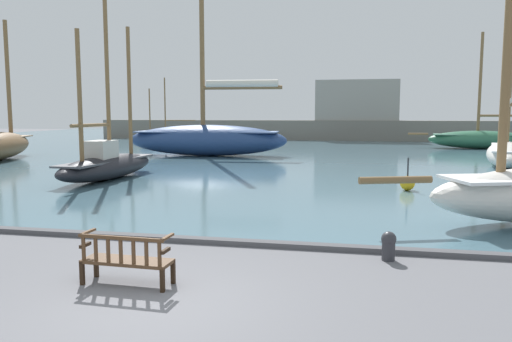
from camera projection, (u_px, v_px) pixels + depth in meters
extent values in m
plane|color=slate|center=(154.00, 306.00, 7.82)|extent=(160.00, 160.00, 0.00)
cube|color=slate|center=(328.00, 143.00, 50.62)|extent=(100.00, 80.00, 0.08)
cube|color=#4C4C50|center=(220.00, 241.00, 11.56)|extent=(40.00, 0.30, 0.12)
cube|color=black|center=(96.00, 266.00, 9.22)|extent=(0.07, 0.07, 0.42)
cube|color=black|center=(173.00, 272.00, 8.85)|extent=(0.07, 0.07, 0.42)
cube|color=black|center=(82.00, 273.00, 8.79)|extent=(0.07, 0.07, 0.42)
cube|color=black|center=(162.00, 280.00, 8.42)|extent=(0.07, 0.07, 0.42)
cube|color=#4C331E|center=(127.00, 261.00, 8.80)|extent=(1.62, 0.58, 0.06)
cube|color=#4C331E|center=(120.00, 238.00, 8.53)|extent=(1.60, 0.11, 0.06)
cube|color=#4C331E|center=(84.00, 249.00, 8.73)|extent=(0.06, 0.04, 0.41)
cube|color=#4C331E|center=(96.00, 250.00, 8.67)|extent=(0.06, 0.04, 0.41)
cube|color=#4C331E|center=(108.00, 251.00, 8.61)|extent=(0.06, 0.04, 0.41)
cube|color=#4C331E|center=(121.00, 251.00, 8.56)|extent=(0.06, 0.04, 0.41)
cube|color=#4C331E|center=(134.00, 252.00, 8.50)|extent=(0.06, 0.04, 0.41)
cube|color=#4C331E|center=(146.00, 253.00, 8.44)|extent=(0.06, 0.04, 0.41)
cube|color=#4C331E|center=(159.00, 254.00, 8.39)|extent=(0.06, 0.04, 0.41)
cube|color=black|center=(85.00, 245.00, 8.86)|extent=(0.07, 0.30, 0.06)
cube|color=#4C331E|center=(88.00, 232.00, 8.93)|extent=(0.08, 0.47, 0.04)
cube|color=black|center=(165.00, 251.00, 8.50)|extent=(0.07, 0.30, 0.06)
cube|color=#4C331E|center=(167.00, 237.00, 8.56)|extent=(0.08, 0.47, 0.04)
ellipsoid|color=black|center=(108.00, 167.00, 22.44)|extent=(2.10, 7.34, 1.08)
cube|color=#4C4C51|center=(108.00, 160.00, 22.41)|extent=(1.61, 6.45, 0.08)
cube|color=beige|center=(101.00, 151.00, 21.83)|extent=(1.05, 1.37, 0.87)
cylinder|color=brown|center=(107.00, 74.00, 22.14)|extent=(0.18, 0.18, 7.59)
cylinder|color=brown|center=(91.00, 125.00, 21.03)|extent=(0.26, 2.84, 0.15)
cylinder|color=brown|center=(129.00, 92.00, 24.15)|extent=(0.18, 0.18, 6.17)
cylinder|color=brown|center=(80.00, 97.00, 20.16)|extent=(0.18, 0.18, 5.42)
ellipsoid|color=silver|center=(506.00, 154.00, 27.96)|extent=(4.15, 9.49, 1.34)
cube|color=white|center=(507.00, 147.00, 27.92)|extent=(3.39, 8.29, 0.08)
cylinder|color=brown|center=(510.00, 105.00, 25.98)|extent=(1.13, 4.11, 0.16)
cylinder|color=silver|center=(510.00, 102.00, 25.96)|extent=(1.20, 3.74, 0.33)
cylinder|color=brown|center=(504.00, 142.00, 32.68)|extent=(0.47, 1.34, 0.16)
ellipsoid|color=navy|center=(167.00, 140.00, 45.89)|extent=(5.20, 2.54, 0.99)
cube|color=#516B9E|center=(167.00, 137.00, 45.86)|extent=(4.54, 2.09, 0.08)
cylinder|color=brown|center=(165.00, 107.00, 45.53)|extent=(0.12, 0.12, 5.37)
cylinder|color=brown|center=(180.00, 120.00, 45.77)|extent=(2.67, 0.84, 0.10)
cylinder|color=brown|center=(150.00, 113.00, 45.49)|extent=(0.12, 0.12, 4.38)
ellipsoid|color=#2D6647|center=(480.00, 140.00, 41.87)|extent=(8.35, 2.43, 1.50)
cube|color=#5B9375|center=(480.00, 135.00, 41.82)|extent=(7.35, 1.82, 0.08)
cylinder|color=brown|center=(480.00, 84.00, 41.38)|extent=(0.24, 0.24, 8.39)
cylinder|color=brown|center=(498.00, 116.00, 41.39)|extent=(2.95, 0.20, 0.19)
cylinder|color=brown|center=(418.00, 134.00, 42.83)|extent=(1.65, 0.19, 0.19)
cylinder|color=brown|center=(8.00, 79.00, 33.75)|extent=(0.27, 0.27, 7.75)
cylinder|color=brown|center=(510.00, 7.00, 12.39)|extent=(0.23, 0.23, 8.53)
cylinder|color=brown|center=(395.00, 180.00, 12.53)|extent=(1.85, 0.79, 0.18)
ellipsoid|color=navy|center=(207.00, 140.00, 34.74)|extent=(11.37, 3.90, 2.15)
cube|color=#516B9E|center=(207.00, 132.00, 34.67)|extent=(9.98, 3.01, 0.08)
cylinder|color=brown|center=(202.00, 25.00, 33.88)|extent=(0.33, 0.33, 14.40)
cylinder|color=brown|center=(242.00, 88.00, 33.97)|extent=(5.52, 0.58, 0.26)
cylinder|color=silver|center=(242.00, 84.00, 33.94)|extent=(4.99, 0.81, 0.52)
cylinder|color=#2D2D33|center=(388.00, 250.00, 10.26)|extent=(0.27, 0.27, 0.45)
sphere|color=#2D2D33|center=(389.00, 239.00, 10.23)|extent=(0.31, 0.31, 0.31)
sphere|color=gold|center=(407.00, 183.00, 19.07)|extent=(0.56, 0.56, 0.56)
cylinder|color=#2D2D33|center=(408.00, 167.00, 19.00)|extent=(0.06, 0.06, 0.70)
cube|color=slate|center=(331.00, 131.00, 54.96)|extent=(53.42, 2.40, 2.26)
cube|color=gray|center=(357.00, 100.00, 54.03)|extent=(8.86, 2.00, 4.35)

